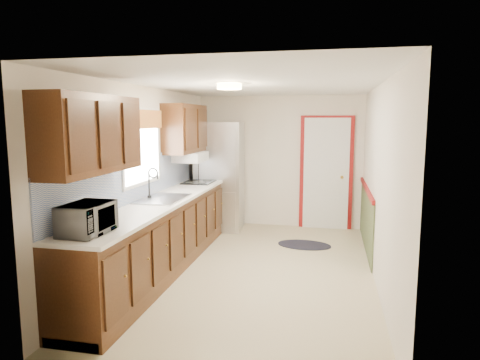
% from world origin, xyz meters
% --- Properties ---
extents(room_shell, '(3.20, 5.20, 2.52)m').
position_xyz_m(room_shell, '(0.00, 0.00, 1.20)').
color(room_shell, '#C1B288').
rests_on(room_shell, ground).
extents(kitchen_run, '(0.63, 4.00, 2.20)m').
position_xyz_m(kitchen_run, '(-1.24, -0.29, 0.81)').
color(kitchen_run, '#371C0C').
rests_on(kitchen_run, ground).
extents(back_wall_trim, '(1.12, 2.30, 2.08)m').
position_xyz_m(back_wall_trim, '(0.99, 2.21, 0.89)').
color(back_wall_trim, maroon).
rests_on(back_wall_trim, ground).
extents(ceiling_fixture, '(0.30, 0.30, 0.06)m').
position_xyz_m(ceiling_fixture, '(-0.30, -0.20, 2.36)').
color(ceiling_fixture, '#FFD88C').
rests_on(ceiling_fixture, room_shell).
extents(microwave, '(0.28, 0.51, 0.34)m').
position_xyz_m(microwave, '(-1.20, -1.95, 1.11)').
color(microwave, white).
rests_on(microwave, kitchen_run).
extents(refrigerator, '(0.86, 0.83, 1.92)m').
position_xyz_m(refrigerator, '(-1.02, 2.05, 0.96)').
color(refrigerator, '#B7B7BC').
rests_on(refrigerator, ground).
extents(rug, '(0.88, 0.62, 0.01)m').
position_xyz_m(rug, '(0.56, 1.27, 0.01)').
color(rug, black).
rests_on(rug, ground).
extents(cooktop, '(0.46, 0.55, 0.02)m').
position_xyz_m(cooktop, '(-1.19, 1.33, 0.95)').
color(cooktop, black).
rests_on(cooktop, kitchen_run).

